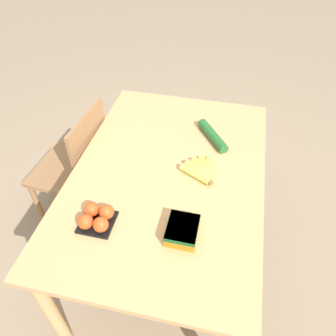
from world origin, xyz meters
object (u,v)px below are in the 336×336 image
(banana_bunch, at_px, (202,171))
(tomato_pack, at_px, (96,218))
(carrot_bag, at_px, (182,230))
(cucumber_near, at_px, (213,136))
(chair, at_px, (77,168))

(banana_bunch, bearing_deg, tomato_pack, 135.07)
(banana_bunch, distance_m, carrot_bag, 0.36)
(tomato_pack, distance_m, carrot_bag, 0.36)
(cucumber_near, bearing_deg, tomato_pack, 148.91)
(tomato_pack, xyz_separation_m, cucumber_near, (0.66, -0.40, -0.01))
(chair, distance_m, carrot_bag, 0.97)
(chair, xyz_separation_m, tomato_pack, (-0.55, -0.40, 0.32))
(tomato_pack, xyz_separation_m, carrot_bag, (0.02, -0.36, -0.00))
(carrot_bag, xyz_separation_m, cucumber_near, (0.64, -0.04, -0.01))
(banana_bunch, bearing_deg, cucumber_near, -3.09)
(tomato_pack, relative_size, cucumber_near, 0.60)
(carrot_bag, distance_m, cucumber_near, 0.64)
(chair, relative_size, carrot_bag, 5.92)
(tomato_pack, height_order, cucumber_near, tomato_pack)
(chair, height_order, banana_bunch, chair)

